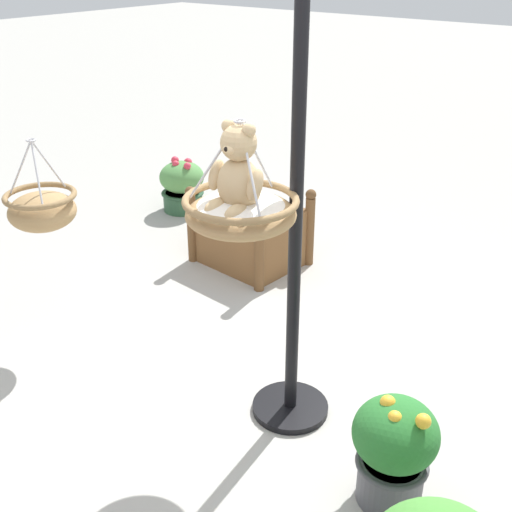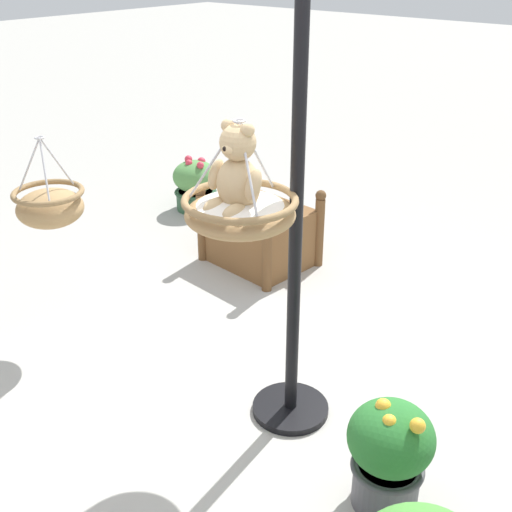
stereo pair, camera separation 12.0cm
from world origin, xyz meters
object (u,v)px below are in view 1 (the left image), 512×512
object	(u,v)px
wooden_planter_box	(250,233)
hanging_basket_with_teddy	(241,211)
potted_plant_flowering_red	(394,448)
display_pole_central	(293,302)
teddy_bear	(237,175)
hanging_basket_right_low	(42,209)
potted_plant_fern_front	(182,185)

from	to	relation	value
wooden_planter_box	hanging_basket_with_teddy	bearing A→B (deg)	127.34
hanging_basket_with_teddy	potted_plant_flowering_red	bearing A→B (deg)	-179.43
display_pole_central	wooden_planter_box	xyz separation A→B (m)	(1.38, -1.36, -0.46)
teddy_bear	potted_plant_flowering_red	bearing A→B (deg)	-178.04
teddy_bear	hanging_basket_right_low	bearing A→B (deg)	2.33
wooden_planter_box	display_pole_central	bearing A→B (deg)	135.37
potted_plant_fern_front	hanging_basket_right_low	bearing A→B (deg)	113.43
hanging_basket_with_teddy	potted_plant_fern_front	bearing A→B (deg)	-40.20
teddy_bear	hanging_basket_right_low	world-z (taller)	teddy_bear
hanging_basket_right_low	wooden_planter_box	bearing A→B (deg)	-100.72
teddy_bear	hanging_basket_right_low	xyz separation A→B (m)	(1.55, 0.06, -0.54)
teddy_bear	hanging_basket_right_low	distance (m)	1.64
hanging_basket_with_teddy	hanging_basket_right_low	size ratio (longest dim) A/B	0.97
wooden_planter_box	potted_plant_flowering_red	size ratio (longest dim) A/B	1.48
wooden_planter_box	potted_plant_flowering_red	distance (m)	2.67
hanging_basket_right_low	potted_plant_fern_front	xyz separation A→B (m)	(0.95, -2.20, -0.68)
potted_plant_flowering_red	potted_plant_fern_front	bearing A→B (deg)	-31.70
hanging_basket_right_low	wooden_planter_box	size ratio (longest dim) A/B	0.65
wooden_planter_box	teddy_bear	bearing A→B (deg)	126.97
potted_plant_flowering_red	hanging_basket_right_low	bearing A→B (deg)	2.19
hanging_basket_with_teddy	potted_plant_flowering_red	size ratio (longest dim) A/B	0.93
teddy_bear	potted_plant_flowering_red	xyz separation A→B (m)	(-0.91, -0.03, -1.16)
hanging_basket_right_low	potted_plant_fern_front	bearing A→B (deg)	-66.57
hanging_basket_right_low	potted_plant_flowering_red	distance (m)	2.54
display_pole_central	potted_plant_fern_front	size ratio (longest dim) A/B	4.30
teddy_bear	wooden_planter_box	distance (m)	2.38
hanging_basket_with_teddy	hanging_basket_right_low	world-z (taller)	hanging_basket_with_teddy
display_pole_central	potted_plant_flowering_red	bearing A→B (deg)	162.37
potted_plant_fern_front	display_pole_central	bearing A→B (deg)	144.89
display_pole_central	teddy_bear	bearing A→B (deg)	61.13
display_pole_central	hanging_basket_right_low	size ratio (longest dim) A/B	4.07
hanging_basket_with_teddy	potted_plant_flowering_red	distance (m)	1.33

